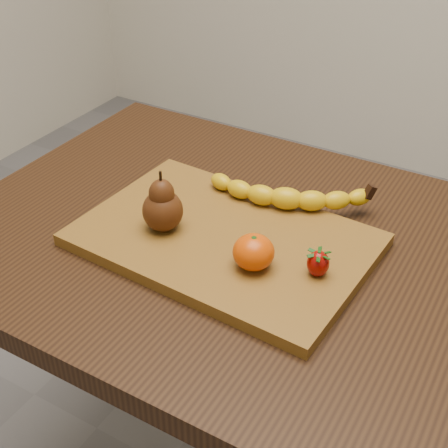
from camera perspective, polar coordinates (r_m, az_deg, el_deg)
The scene contains 6 objects.
table at distance 1.06m, azimuth 2.60°, elevation -5.84°, with size 1.00×0.70×0.76m.
cutting_board at distance 0.99m, azimuth 0.00°, elevation -1.43°, with size 0.45×0.30×0.02m, color brown.
banana at distance 1.04m, azimuth 5.70°, elevation 2.34°, with size 0.24×0.06×0.04m, color #E3B80A, non-canonical shape.
pear at distance 0.98m, azimuth -5.68°, elevation 2.12°, with size 0.06×0.06×0.10m, color #47220B, non-canonical shape.
mandarin at distance 0.90m, azimuth 2.72°, elevation -2.58°, with size 0.06×0.06×0.05m, color #D44502.
strawberry at distance 0.90m, azimuth 8.60°, elevation -3.51°, with size 0.03×0.03×0.04m, color #8C0803, non-canonical shape.
Camera 1 is at (0.37, -0.72, 1.35)m, focal length 50.00 mm.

